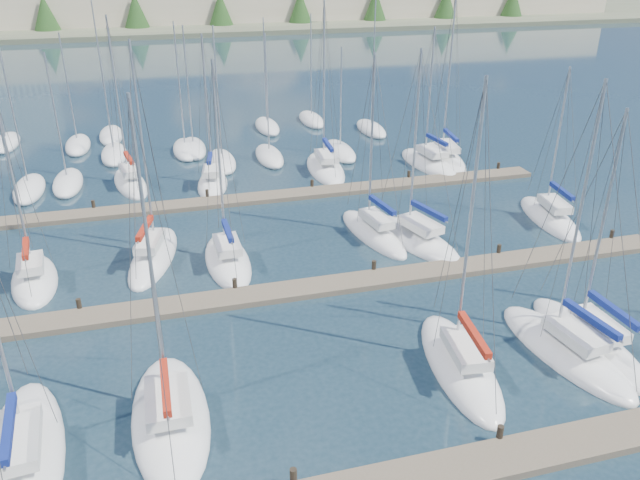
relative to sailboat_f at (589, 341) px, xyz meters
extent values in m
plane|color=#223744|center=(-11.46, 52.40, -0.18)|extent=(400.00, 400.00, 0.00)
cube|color=#6B5E4C|center=(-11.46, -5.60, -0.03)|extent=(44.00, 1.80, 0.35)
cylinder|color=#2D261C|center=(-7.46, -4.70, 0.12)|extent=(0.26, 0.26, 1.10)
cube|color=#6B5E4C|center=(-11.46, 8.40, -0.03)|extent=(44.00, 1.80, 0.35)
cylinder|color=#2D261C|center=(-23.46, 9.30, 0.12)|extent=(0.26, 0.26, 1.10)
cylinder|color=#2D261C|center=(-15.46, 9.30, 0.12)|extent=(0.26, 0.26, 1.10)
cylinder|color=#2D261C|center=(-7.46, 9.30, 0.12)|extent=(0.26, 0.26, 1.10)
cylinder|color=#2D261C|center=(0.54, 9.30, 0.12)|extent=(0.26, 0.26, 1.10)
cylinder|color=#2D261C|center=(8.54, 9.30, 0.12)|extent=(0.26, 0.26, 1.10)
cube|color=#6B5E4C|center=(-11.46, 22.40, -0.03)|extent=(44.00, 1.80, 0.35)
cylinder|color=#2D261C|center=(-23.46, 23.30, 0.12)|extent=(0.26, 0.26, 1.10)
cylinder|color=#2D261C|center=(-15.46, 23.30, 0.12)|extent=(0.26, 0.26, 1.10)
cylinder|color=#2D261C|center=(-7.46, 23.30, 0.12)|extent=(0.26, 0.26, 1.10)
cylinder|color=#2D261C|center=(0.54, 23.30, 0.12)|extent=(0.26, 0.26, 1.10)
cylinder|color=#2D261C|center=(8.54, 23.30, 0.12)|extent=(0.26, 0.26, 1.10)
ellipsoid|color=white|center=(0.00, 0.03, -0.13)|extent=(2.50, 8.27, 1.60)
cube|color=black|center=(0.00, 0.03, -0.13)|extent=(1.29, 3.97, 0.12)
cube|color=silver|center=(0.01, -0.38, 1.17)|extent=(1.34, 2.91, 0.50)
cylinder|color=#9EA0A5|center=(-0.02, 0.69, 5.94)|extent=(0.14, 0.14, 10.04)
cylinder|color=#9EA0A5|center=(0.03, -1.04, 2.22)|extent=(0.19, 3.45, 0.10)
cube|color=navy|center=(0.03, -1.04, 2.34)|extent=(0.38, 3.18, 0.30)
ellipsoid|color=white|center=(-1.53, -0.33, -0.13)|extent=(3.66, 8.57, 1.60)
cube|color=silver|center=(-1.48, -0.74, 1.17)|extent=(1.81, 3.06, 0.50)
cylinder|color=#9EA0A5|center=(-1.61, 0.33, 6.61)|extent=(0.14, 0.14, 11.38)
cylinder|color=#9EA0A5|center=(-1.40, -1.40, 2.22)|extent=(0.52, 3.47, 0.10)
cube|color=navy|center=(-1.40, -1.40, 2.34)|extent=(0.69, 3.22, 0.30)
ellipsoid|color=white|center=(-19.42, -0.10, -0.13)|extent=(3.06, 8.19, 1.60)
cube|color=silver|center=(-19.42, -0.51, 1.17)|extent=(1.68, 2.87, 0.50)
cylinder|color=#9EA0A5|center=(-19.42, 0.55, 6.82)|extent=(0.14, 0.14, 11.79)
cylinder|color=#9EA0A5|center=(-19.42, -1.17, 2.22)|extent=(0.10, 3.44, 0.10)
cube|color=maroon|center=(-19.42, -1.17, 2.34)|extent=(0.30, 3.17, 0.30)
ellipsoid|color=white|center=(-3.43, 12.70, -0.13)|extent=(4.76, 8.71, 1.60)
cube|color=silver|center=(-3.32, 12.30, 1.17)|extent=(2.19, 3.19, 0.50)
cylinder|color=#9EA0A5|center=(-3.60, 13.35, 6.30)|extent=(0.14, 0.14, 10.76)
cylinder|color=#9EA0A5|center=(-3.15, 11.66, 2.22)|extent=(1.00, 3.39, 0.10)
cube|color=navy|center=(-3.15, 11.66, 2.34)|extent=(1.12, 3.17, 0.30)
ellipsoid|color=white|center=(-20.98, 28.17, -0.13)|extent=(3.52, 7.63, 1.60)
cube|color=maroon|center=(-20.98, 28.17, -0.13)|extent=(1.78, 3.68, 0.12)
cube|color=silver|center=(-20.92, 27.81, 1.17)|extent=(1.67, 2.75, 0.50)
cylinder|color=#9EA0A5|center=(-21.09, 28.75, 6.70)|extent=(0.14, 0.14, 11.57)
cylinder|color=#9EA0A5|center=(-20.81, 27.23, 2.22)|extent=(0.66, 3.05, 0.10)
cube|color=maroon|center=(-20.81, 27.23, 2.34)|extent=(0.81, 2.85, 0.30)
ellipsoid|color=white|center=(-5.72, 14.27, -0.13)|extent=(3.26, 8.16, 1.60)
cube|color=silver|center=(-5.67, 13.88, 1.17)|extent=(1.57, 2.92, 0.50)
cylinder|color=#9EA0A5|center=(-5.81, 14.90, 6.12)|extent=(0.14, 0.14, 10.39)
cylinder|color=#9EA0A5|center=(-5.58, 13.25, 2.22)|extent=(0.57, 3.31, 0.10)
cube|color=navy|center=(-5.58, 13.25, 2.34)|extent=(0.73, 3.08, 0.30)
ellipsoid|color=white|center=(-15.38, 12.92, -0.13)|extent=(2.68, 7.35, 1.60)
cube|color=maroon|center=(-15.38, 12.92, -0.13)|extent=(1.39, 3.53, 0.12)
cube|color=silver|center=(-15.37, 12.55, 1.17)|extent=(1.45, 2.58, 0.50)
cylinder|color=#9EA0A5|center=(-15.39, 13.50, 6.23)|extent=(0.14, 0.14, 10.62)
cylinder|color=#9EA0A5|center=(-15.36, 11.97, 2.22)|extent=(0.15, 3.07, 0.10)
cube|color=navy|center=(-15.36, 11.97, 2.34)|extent=(0.35, 2.83, 0.30)
ellipsoid|color=white|center=(-6.73, -0.03, -0.13)|extent=(3.61, 8.53, 1.60)
cube|color=maroon|center=(-6.73, -0.03, -0.13)|extent=(1.83, 4.11, 0.12)
cube|color=silver|center=(-6.78, -0.44, 1.17)|extent=(1.77, 3.05, 0.50)
cylinder|color=#9EA0A5|center=(-6.65, 0.62, 6.77)|extent=(0.14, 0.14, 11.69)
cylinder|color=#9EA0A5|center=(-6.87, -1.10, 2.22)|extent=(0.54, 3.46, 0.10)
cube|color=maroon|center=(-6.87, -1.10, 2.34)|extent=(0.70, 3.21, 0.30)
ellipsoid|color=white|center=(-26.16, 13.37, -0.13)|extent=(3.17, 6.65, 1.60)
cube|color=black|center=(-26.16, 13.37, -0.13)|extent=(1.62, 3.20, 0.12)
cube|color=silver|center=(-26.13, 13.06, 1.17)|extent=(1.60, 2.38, 0.50)
cylinder|color=#9EA0A5|center=(-26.22, 13.88, 5.56)|extent=(0.14, 0.14, 9.29)
cylinder|color=#9EA0A5|center=(-26.07, 12.55, 2.22)|extent=(0.41, 2.68, 0.10)
cube|color=maroon|center=(-26.07, 12.55, 2.34)|extent=(0.59, 2.49, 0.30)
ellipsoid|color=white|center=(-14.76, 26.33, -0.13)|extent=(3.31, 6.60, 1.60)
cube|color=silver|center=(-14.81, 26.02, 1.17)|extent=(1.61, 2.39, 0.50)
cylinder|color=#9EA0A5|center=(-14.67, 26.83, 6.07)|extent=(0.14, 0.14, 10.30)
cylinder|color=#9EA0A5|center=(-14.89, 25.53, 2.22)|extent=(0.54, 2.63, 0.10)
cube|color=navy|center=(-14.89, 25.53, 2.34)|extent=(0.70, 2.45, 0.30)
ellipsoid|color=white|center=(6.83, 13.42, -0.13)|extent=(3.46, 7.99, 1.60)
cube|color=black|center=(6.83, 13.42, -0.13)|extent=(1.76, 3.85, 0.12)
cube|color=silver|center=(6.78, 13.03, 1.17)|extent=(1.69, 2.86, 0.50)
cylinder|color=#9EA0A5|center=(6.92, 14.03, 5.49)|extent=(0.14, 0.14, 9.13)
cylinder|color=#9EA0A5|center=(6.69, 12.42, 2.22)|extent=(0.56, 3.23, 0.10)
cube|color=navy|center=(6.69, 12.42, 2.34)|extent=(0.72, 3.00, 0.30)
ellipsoid|color=white|center=(-5.19, 27.59, -0.13)|extent=(3.45, 8.61, 1.60)
cube|color=maroon|center=(-5.19, 27.59, -0.13)|extent=(1.77, 4.14, 0.12)
cube|color=silver|center=(-5.22, 27.17, 1.17)|extent=(1.77, 3.06, 0.50)
cylinder|color=#9EA0A5|center=(-5.13, 28.26, 7.10)|extent=(0.14, 0.14, 12.35)
cylinder|color=#9EA0A5|center=(-5.27, 26.50, 2.22)|extent=(0.37, 3.53, 0.10)
cube|color=navy|center=(-5.27, 26.50, 2.34)|extent=(0.55, 3.26, 0.30)
ellipsoid|color=white|center=(5.73, 27.57, -0.13)|extent=(3.98, 9.32, 1.60)
cube|color=black|center=(5.73, 27.57, -0.13)|extent=(2.01, 4.49, 0.12)
cube|color=silver|center=(5.66, 27.12, 1.17)|extent=(1.91, 3.34, 0.50)
cylinder|color=#9EA0A5|center=(5.84, 28.28, 7.31)|extent=(0.14, 0.14, 12.79)
cylinder|color=#9EA0A5|center=(5.55, 26.41, 2.22)|extent=(0.68, 3.76, 0.10)
cube|color=navy|center=(5.55, 26.41, 2.34)|extent=(0.83, 3.49, 0.30)
ellipsoid|color=white|center=(3.75, 26.56, -0.13)|extent=(3.62, 8.50, 1.60)
cube|color=silver|center=(3.79, 26.15, 1.17)|extent=(1.85, 3.02, 0.50)
cylinder|color=#9EA0A5|center=(3.70, 27.22, 6.01)|extent=(0.14, 0.14, 10.18)
cylinder|color=#9EA0A5|center=(3.84, 25.49, 2.22)|extent=(0.40, 3.47, 0.10)
cube|color=navy|center=(3.84, 25.49, 2.34)|extent=(0.57, 3.21, 0.30)
ellipsoid|color=white|center=(-24.72, -0.80, -0.13)|extent=(3.54, 9.24, 1.60)
cube|color=black|center=(-24.72, -0.80, -0.13)|extent=(1.81, 4.44, 0.12)
cube|color=silver|center=(-24.68, -1.25, 1.17)|extent=(1.80, 3.28, 0.50)
cylinder|color=#9EA0A5|center=(-24.62, -1.97, 2.22)|extent=(0.42, 3.79, 0.10)
cube|color=navy|center=(-24.62, -1.97, 2.34)|extent=(0.59, 3.50, 0.30)
ellipsoid|color=white|center=(-19.62, 14.62, -0.13)|extent=(4.27, 8.49, 1.60)
cube|color=silver|center=(-19.73, 14.22, 1.17)|extent=(1.94, 3.09, 0.50)
cylinder|color=#9EA0A5|center=(-19.46, 15.25, 6.71)|extent=(0.14, 0.14, 11.58)
cylinder|color=#9EA0A5|center=(-19.89, 13.59, 2.22)|extent=(0.95, 3.35, 0.10)
cube|color=maroon|center=(-19.89, 13.59, 2.34)|extent=(1.07, 3.13, 0.30)
ellipsoid|color=white|center=(-32.21, 42.29, 0.07)|extent=(2.20, 6.40, 1.40)
cylinder|color=#9EA0A5|center=(-15.40, 35.85, 5.79)|extent=(0.12, 0.12, 10.14)
ellipsoid|color=white|center=(-15.40, 35.85, 0.07)|extent=(2.20, 6.40, 1.40)
cylinder|color=#9EA0A5|center=(-16.14, 35.64, 5.96)|extent=(0.12, 0.12, 10.49)
ellipsoid|color=white|center=(-16.14, 35.64, 0.07)|extent=(2.20, 6.40, 1.40)
cylinder|color=#9EA0A5|center=(-2.39, 42.93, 5.75)|extent=(0.12, 0.12, 10.06)
ellipsoid|color=white|center=(-2.39, 42.93, 0.07)|extent=(2.20, 6.40, 1.40)
cylinder|color=#9EA0A5|center=(-25.69, 39.73, 5.41)|extent=(0.12, 0.12, 9.39)
ellipsoid|color=white|center=(-25.69, 39.73, 0.07)|extent=(2.20, 6.40, 1.40)
cylinder|color=#9EA0A5|center=(-28.43, 28.59, 5.65)|extent=(0.12, 0.12, 9.85)
ellipsoid|color=white|center=(-28.43, 28.59, 0.07)|extent=(2.20, 6.40, 1.40)
cylinder|color=#9EA0A5|center=(-25.69, 29.23, 5.37)|extent=(0.12, 0.12, 9.30)
ellipsoid|color=white|center=(-25.69, 29.23, 0.07)|extent=(2.20, 6.40, 1.40)
cylinder|color=#9EA0A5|center=(2.51, 37.81, 6.56)|extent=(0.12, 0.12, 11.68)
ellipsoid|color=white|center=(2.51, 37.81, 0.07)|extent=(2.20, 6.40, 1.40)
cylinder|color=#9EA0A5|center=(-9.15, 31.72, 5.60)|extent=(0.12, 0.12, 9.76)
ellipsoid|color=white|center=(-9.15, 31.72, 0.07)|extent=(2.20, 6.40, 1.40)
cylinder|color=#9EA0A5|center=(-22.80, 42.31, 6.69)|extent=(0.12, 0.12, 11.95)
ellipsoid|color=white|center=(-22.80, 42.31, 0.07)|extent=(2.20, 6.40, 1.40)
cylinder|color=#9EA0A5|center=(-2.70, 31.46, 4.95)|extent=(0.12, 0.12, 8.46)
ellipsoid|color=white|center=(-2.70, 31.46, 0.07)|extent=(2.20, 6.40, 1.40)
cylinder|color=#9EA0A5|center=(-22.37, 35.87, 4.78)|extent=(0.12, 0.12, 8.12)
ellipsoid|color=white|center=(-22.37, 35.87, 0.07)|extent=(2.20, 6.40, 1.40)
cylinder|color=#9EA0A5|center=(-7.46, 41.48, 5.72)|extent=(0.12, 0.12, 10.00)
ellipsoid|color=white|center=(-7.46, 41.48, 0.07)|extent=(2.20, 6.40, 1.40)
cylinder|color=#9EA0A5|center=(-13.35, 31.37, 5.99)|extent=(0.12, 0.12, 10.54)
ellipsoid|color=white|center=(-13.35, 31.37, 0.07)|extent=(2.20, 6.40, 1.40)
cube|color=#666B51|center=(-11.46, 142.40, 0.32)|extent=(400.00, 60.00, 1.00)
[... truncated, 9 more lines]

